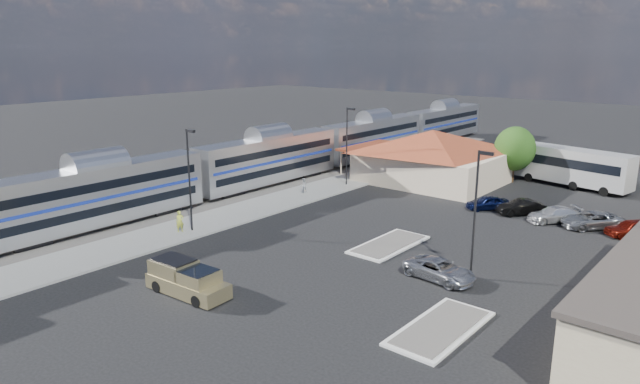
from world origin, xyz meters
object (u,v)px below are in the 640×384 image
Objects in this scene: suv at (440,270)px; coach_bus at (570,165)px; station_depot at (431,156)px; pickup_truck at (188,280)px.

suv is 33.91m from coach_bus.
coach_bus is at bearing 31.86° from station_depot.
station_depot is 15.55m from coach_bus.
coach_bus is (13.20, 8.20, -0.61)m from station_depot.
station_depot is 29.79m from suv.
station_depot is at bearing 132.61° from coach_bus.
coach_bus is (9.53, 46.38, 1.55)m from pickup_truck.
station_depot is 1.32× the size of coach_bus.
station_depot is 38.42m from pickup_truck.
station_depot reaches higher than pickup_truck.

